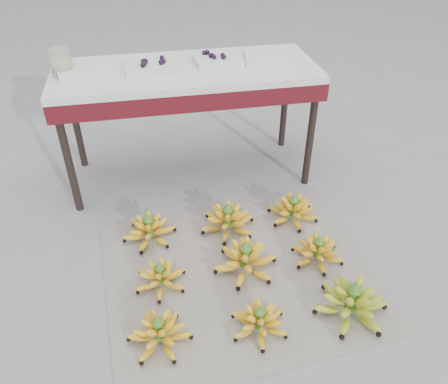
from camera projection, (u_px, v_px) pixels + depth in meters
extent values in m
plane|color=gray|center=(230.00, 284.00, 2.01)|extent=(60.00, 60.00, 0.00)
cube|color=silver|center=(241.00, 273.00, 2.06)|extent=(1.33, 1.15, 0.01)
ellipsoid|color=yellow|center=(159.00, 335.00, 1.73)|extent=(0.32, 0.32, 0.08)
ellipsoid|color=yellow|center=(159.00, 330.00, 1.71)|extent=(0.23, 0.23, 0.06)
ellipsoid|color=yellow|center=(158.00, 325.00, 1.70)|extent=(0.15, 0.15, 0.05)
cylinder|color=#407321|center=(159.00, 330.00, 1.71)|extent=(0.04, 0.04, 0.10)
cone|color=#407321|center=(157.00, 319.00, 1.68)|extent=(0.05, 0.05, 0.04)
ellipsoid|color=yellow|center=(259.00, 323.00, 1.78)|extent=(0.28, 0.28, 0.07)
ellipsoid|color=yellow|center=(259.00, 319.00, 1.76)|extent=(0.19, 0.19, 0.05)
ellipsoid|color=yellow|center=(260.00, 314.00, 1.75)|extent=(0.13, 0.13, 0.04)
cylinder|color=#407321|center=(259.00, 319.00, 1.76)|extent=(0.04, 0.04, 0.10)
cone|color=#407321|center=(260.00, 309.00, 1.73)|extent=(0.05, 0.05, 0.04)
ellipsoid|color=#8CAE1E|center=(351.00, 306.00, 1.84)|extent=(0.41, 0.41, 0.09)
ellipsoid|color=#8CAE1E|center=(352.00, 299.00, 1.82)|extent=(0.29, 0.29, 0.07)
ellipsoid|color=#8CAE1E|center=(354.00, 293.00, 1.80)|extent=(0.19, 0.19, 0.06)
cylinder|color=#407321|center=(352.00, 299.00, 1.82)|extent=(0.05, 0.05, 0.13)
cone|color=#407321|center=(356.00, 286.00, 1.77)|extent=(0.06, 0.06, 0.05)
ellipsoid|color=yellow|center=(161.00, 279.00, 1.98)|extent=(0.25, 0.25, 0.07)
ellipsoid|color=yellow|center=(160.00, 275.00, 1.96)|extent=(0.18, 0.18, 0.05)
ellipsoid|color=yellow|center=(160.00, 270.00, 1.94)|extent=(0.12, 0.12, 0.04)
cylinder|color=#407321|center=(160.00, 275.00, 1.96)|extent=(0.04, 0.04, 0.10)
cone|color=#407321|center=(159.00, 265.00, 1.92)|extent=(0.05, 0.05, 0.03)
ellipsoid|color=yellow|center=(245.00, 262.00, 2.05)|extent=(0.30, 0.30, 0.09)
ellipsoid|color=yellow|center=(246.00, 257.00, 2.03)|extent=(0.21, 0.21, 0.07)
ellipsoid|color=yellow|center=(246.00, 251.00, 2.01)|extent=(0.14, 0.14, 0.05)
cylinder|color=#407321|center=(246.00, 257.00, 2.03)|extent=(0.05, 0.05, 0.12)
cone|color=#407321|center=(246.00, 244.00, 1.98)|extent=(0.06, 0.06, 0.04)
ellipsoid|color=yellow|center=(317.00, 254.00, 2.11)|extent=(0.30, 0.30, 0.07)
ellipsoid|color=yellow|center=(318.00, 249.00, 2.09)|extent=(0.21, 0.21, 0.05)
ellipsoid|color=yellow|center=(319.00, 244.00, 2.07)|extent=(0.14, 0.14, 0.05)
cylinder|color=#407321|center=(318.00, 249.00, 2.09)|extent=(0.04, 0.04, 0.10)
cone|color=#407321|center=(320.00, 239.00, 2.05)|extent=(0.05, 0.05, 0.04)
ellipsoid|color=yellow|center=(150.00, 232.00, 2.23)|extent=(0.28, 0.28, 0.08)
ellipsoid|color=yellow|center=(149.00, 227.00, 2.21)|extent=(0.20, 0.20, 0.06)
ellipsoid|color=yellow|center=(148.00, 222.00, 2.19)|extent=(0.13, 0.13, 0.05)
cylinder|color=#407321|center=(149.00, 227.00, 2.21)|extent=(0.04, 0.04, 0.11)
cone|color=#407321|center=(147.00, 217.00, 2.17)|extent=(0.05, 0.05, 0.04)
ellipsoid|color=yellow|center=(228.00, 223.00, 2.29)|extent=(0.33, 0.33, 0.08)
ellipsoid|color=yellow|center=(228.00, 217.00, 2.27)|extent=(0.23, 0.23, 0.06)
ellipsoid|color=yellow|center=(228.00, 212.00, 2.25)|extent=(0.15, 0.15, 0.05)
cylinder|color=#407321|center=(228.00, 217.00, 2.27)|extent=(0.05, 0.05, 0.12)
cone|color=#407321|center=(228.00, 206.00, 2.22)|extent=(0.05, 0.05, 0.04)
ellipsoid|color=yellow|center=(293.00, 213.00, 2.36)|extent=(0.35, 0.35, 0.08)
ellipsoid|color=yellow|center=(293.00, 208.00, 2.34)|extent=(0.24, 0.24, 0.06)
ellipsoid|color=yellow|center=(294.00, 203.00, 2.32)|extent=(0.16, 0.16, 0.05)
cylinder|color=#407321|center=(293.00, 208.00, 2.34)|extent=(0.04, 0.04, 0.11)
cone|color=#407321|center=(294.00, 197.00, 2.30)|extent=(0.05, 0.05, 0.04)
cylinder|color=black|center=(68.00, 160.00, 2.27)|extent=(0.04, 0.04, 0.65)
cylinder|color=black|center=(311.00, 136.00, 2.48)|extent=(0.04, 0.04, 0.65)
cylinder|color=black|center=(75.00, 120.00, 2.65)|extent=(0.04, 0.04, 0.65)
cylinder|color=black|center=(285.00, 101.00, 2.86)|extent=(0.04, 0.04, 0.65)
cube|color=#5B111D|center=(187.00, 83.00, 2.40)|extent=(1.43, 0.57, 0.10)
cube|color=silver|center=(186.00, 71.00, 2.37)|extent=(1.43, 0.57, 0.04)
cube|color=silver|center=(82.00, 69.00, 2.28)|extent=(0.30, 0.24, 0.04)
cube|color=silver|center=(152.00, 67.00, 2.29)|extent=(0.27, 0.20, 0.04)
sphere|color=black|center=(161.00, 62.00, 2.26)|extent=(0.03, 0.03, 0.03)
sphere|color=black|center=(143.00, 61.00, 2.27)|extent=(0.03, 0.03, 0.03)
sphere|color=black|center=(144.00, 64.00, 2.24)|extent=(0.03, 0.03, 0.03)
sphere|color=black|center=(145.00, 61.00, 2.27)|extent=(0.03, 0.03, 0.03)
sphere|color=black|center=(162.00, 58.00, 2.31)|extent=(0.03, 0.03, 0.03)
sphere|color=black|center=(146.00, 61.00, 2.27)|extent=(0.03, 0.03, 0.03)
sphere|color=black|center=(164.00, 61.00, 2.27)|extent=(0.03, 0.03, 0.03)
sphere|color=black|center=(143.00, 65.00, 2.22)|extent=(0.03, 0.03, 0.03)
cube|color=silver|center=(218.00, 60.00, 2.39)|extent=(0.26, 0.20, 0.04)
sphere|color=black|center=(223.00, 57.00, 2.33)|extent=(0.02, 0.02, 0.02)
sphere|color=black|center=(224.00, 57.00, 2.34)|extent=(0.02, 0.02, 0.02)
sphere|color=black|center=(208.00, 52.00, 2.40)|extent=(0.02, 0.02, 0.02)
sphere|color=black|center=(204.00, 53.00, 2.39)|extent=(0.02, 0.02, 0.02)
sphere|color=black|center=(212.00, 55.00, 2.36)|extent=(0.02, 0.02, 0.02)
sphere|color=black|center=(211.00, 56.00, 2.35)|extent=(0.02, 0.02, 0.02)
sphere|color=black|center=(206.00, 52.00, 2.40)|extent=(0.02, 0.02, 0.02)
sphere|color=black|center=(214.00, 57.00, 2.34)|extent=(0.02, 0.02, 0.02)
sphere|color=black|center=(223.00, 55.00, 2.36)|extent=(0.02, 0.02, 0.02)
cube|color=silver|center=(268.00, 57.00, 2.43)|extent=(0.28, 0.22, 0.04)
cylinder|color=#D1ECBB|center=(61.00, 63.00, 2.22)|extent=(0.14, 0.14, 0.14)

